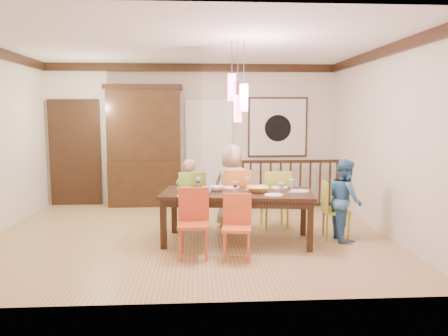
{
  "coord_description": "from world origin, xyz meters",
  "views": [
    {
      "loc": [
        0.12,
        -6.67,
        1.87
      ],
      "look_at": [
        0.52,
        0.0,
        1.05
      ],
      "focal_mm": 35.0,
      "sensor_mm": 36.0,
      "label": 1
    }
  ],
  "objects": [
    {
      "name": "person_far_left",
      "position": [
        -0.04,
        0.4,
        0.58
      ],
      "size": [
        0.47,
        0.35,
        1.15
      ],
      "primitive_type": "imported",
      "rotation": [
        0.0,
        0.0,
        3.34
      ],
      "color": "beige",
      "rests_on": "floor"
    },
    {
      "name": "chair_far_right",
      "position": [
        1.37,
        0.34,
        0.55
      ],
      "size": [
        0.47,
        0.47,
        0.97
      ],
      "rotation": [
        0.0,
        0.0,
        3.22
      ],
      "color": "#B4C43B",
      "rests_on": "floor"
    },
    {
      "name": "wall_back",
      "position": [
        0.0,
        2.5,
        1.45
      ],
      "size": [
        6.0,
        0.0,
        6.0
      ],
      "primitive_type": "plane",
      "rotation": [
        1.57,
        0.0,
        0.0
      ],
      "color": "beige",
      "rests_on": "floor"
    },
    {
      "name": "crown_molding",
      "position": [
        0.0,
        0.0,
        2.82
      ],
      "size": [
        6.0,
        5.0,
        0.16
      ],
      "primitive_type": null,
      "color": "black",
      "rests_on": "wall_back"
    },
    {
      "name": "person_far_mid",
      "position": [
        0.68,
        0.46,
        0.69
      ],
      "size": [
        0.8,
        0.69,
        1.38
      ],
      "primitive_type": "imported",
      "rotation": [
        0.0,
        0.0,
        2.7
      ],
      "color": "#C3AE94",
      "rests_on": "floor"
    },
    {
      "name": "chair_far_mid",
      "position": [
        0.75,
        0.39,
        0.56
      ],
      "size": [
        0.46,
        0.46,
        0.99
      ],
      "rotation": [
        0.0,
        0.0,
        3.11
      ],
      "color": "orange",
      "rests_on": "floor"
    },
    {
      "name": "person_end_right",
      "position": [
        2.3,
        -0.39,
        0.61
      ],
      "size": [
        0.47,
        0.6,
        1.21
      ],
      "primitive_type": "imported",
      "rotation": [
        0.0,
        0.0,
        1.6
      ],
      "color": "teal",
      "rests_on": "floor"
    },
    {
      "name": "wine_glass_d",
      "position": [
        1.46,
        -0.52,
        0.84
      ],
      "size": [
        0.08,
        0.08,
        0.19
      ],
      "primitive_type": null,
      "color": "silver",
      "rests_on": "dining_table"
    },
    {
      "name": "chair_near_mid",
      "position": [
        0.61,
        -1.18,
        0.48
      ],
      "size": [
        0.42,
        0.42,
        0.83
      ],
      "rotation": [
        0.0,
        0.0,
        -0.13
      ],
      "color": "#D55527",
      "rests_on": "floor"
    },
    {
      "name": "plate_near_left",
      "position": [
        -0.04,
        -0.76,
        0.76
      ],
      "size": [
        0.26,
        0.26,
        0.01
      ],
      "primitive_type": "cylinder",
      "color": "white",
      "rests_on": "dining_table"
    },
    {
      "name": "chair_near_left",
      "position": [
        0.05,
        -1.1,
        0.52
      ],
      "size": [
        0.42,
        0.42,
        0.9
      ],
      "rotation": [
        0.0,
        0.0,
        -0.02
      ],
      "color": "#C54524",
      "rests_on": "floor"
    },
    {
      "name": "chair_end_right",
      "position": [
        2.19,
        -0.34,
        0.5
      ],
      "size": [
        0.43,
        0.43,
        0.86
      ],
      "rotation": [
        0.0,
        0.0,
        1.46
      ],
      "color": "#939F27",
      "rests_on": "floor"
    },
    {
      "name": "plate_near_mid",
      "position": [
        1.17,
        -0.76,
        0.76
      ],
      "size": [
        0.26,
        0.26,
        0.01
      ],
      "primitive_type": "cylinder",
      "color": "white",
      "rests_on": "dining_table"
    },
    {
      "name": "wine_glass_c",
      "position": [
        0.63,
        -0.68,
        0.84
      ],
      "size": [
        0.08,
        0.08,
        0.19
      ],
      "primitive_type": null,
      "color": "#590C19",
      "rests_on": "dining_table"
    },
    {
      "name": "ceiling",
      "position": [
        0.0,
        0.0,
        2.9
      ],
      "size": [
        6.0,
        6.0,
        0.0
      ],
      "primitive_type": "plane",
      "rotation": [
        3.14,
        0.0,
        0.0
      ],
      "color": "white",
      "rests_on": "wall_back"
    },
    {
      "name": "serving_bowl",
      "position": [
        0.98,
        -0.47,
        0.79
      ],
      "size": [
        0.34,
        0.34,
        0.08
      ],
      "primitive_type": "imported",
      "rotation": [
        0.0,
        0.0,
        0.04
      ],
      "color": "gold",
      "rests_on": "dining_table"
    },
    {
      "name": "pendant_cluster",
      "position": [
        0.69,
        -0.42,
        2.11
      ],
      "size": [
        0.27,
        0.21,
        1.14
      ],
      "color": "#F34878",
      "rests_on": "ceiling"
    },
    {
      "name": "panel_door",
      "position": [
        -2.4,
        2.45,
        1.05
      ],
      "size": [
        1.04,
        0.07,
        2.24
      ],
      "primitive_type": "cube",
      "color": "black",
      "rests_on": "wall_back"
    },
    {
      "name": "balustrade",
      "position": [
        1.98,
        1.95,
        0.5
      ],
      "size": [
        2.14,
        0.12,
        0.96
      ],
      "rotation": [
        0.0,
        0.0,
        -0.0
      ],
      "color": "black",
      "rests_on": "floor"
    },
    {
      "name": "white_doorway",
      "position": [
        0.35,
        2.46,
        1.05
      ],
      "size": [
        0.97,
        0.05,
        2.22
      ],
      "primitive_type": "cube",
      "color": "silver",
      "rests_on": "wall_back"
    },
    {
      "name": "painting",
      "position": [
        1.8,
        2.46,
        1.6
      ],
      "size": [
        1.25,
        0.06,
        1.25
      ],
      "color": "black",
      "rests_on": "wall_back"
    },
    {
      "name": "wine_glass_b",
      "position": [
        0.85,
        -0.27,
        0.84
      ],
      "size": [
        0.08,
        0.08,
        0.19
      ],
      "primitive_type": null,
      "color": "silver",
      "rests_on": "dining_table"
    },
    {
      "name": "cup_right",
      "position": [
        1.36,
        -0.25,
        0.8
      ],
      "size": [
        0.12,
        0.12,
        0.09
      ],
      "primitive_type": "imported",
      "rotation": [
        0.0,
        0.0,
        -0.18
      ],
      "color": "silver",
      "rests_on": "dining_table"
    },
    {
      "name": "napkin",
      "position": [
        0.65,
        -0.73,
        0.76
      ],
      "size": [
        0.18,
        0.14,
        0.01
      ],
      "primitive_type": "cube",
      "color": "#D83359",
      "rests_on": "dining_table"
    },
    {
      "name": "plate_far_left",
      "position": [
        -0.07,
        -0.16,
        0.76
      ],
      "size": [
        0.26,
        0.26,
        0.01
      ],
      "primitive_type": "cylinder",
      "color": "white",
      "rests_on": "dining_table"
    },
    {
      "name": "plate_far_mid",
      "position": [
        0.62,
        -0.11,
        0.76
      ],
      "size": [
        0.26,
        0.26,
        0.01
      ],
      "primitive_type": "cylinder",
      "color": "white",
      "rests_on": "dining_table"
    },
    {
      "name": "small_bowl",
      "position": [
        0.39,
        -0.33,
        0.78
      ],
      "size": [
        0.28,
        0.28,
        0.07
      ],
      "primitive_type": "imported",
      "rotation": [
        0.0,
        0.0,
        -0.39
      ],
      "color": "white",
      "rests_on": "dining_table"
    },
    {
      "name": "cup_left",
      "position": [
        0.23,
        -0.6,
        0.8
      ],
      "size": [
        0.17,
        0.17,
        0.11
      ],
      "primitive_type": "imported",
      "rotation": [
        0.0,
        0.0,
        0.3
      ],
      "color": "silver",
      "rests_on": "dining_table"
    },
    {
      "name": "china_hutch",
      "position": [
        -0.97,
        2.3,
        1.23
      ],
      "size": [
        1.56,
        0.46,
        2.46
      ],
      "color": "black",
      "rests_on": "floor"
    },
    {
      "name": "dining_table",
      "position": [
        0.69,
        -0.42,
        0.67
      ],
      "size": [
        2.29,
        1.26,
        0.75
      ],
      "rotation": [
        0.0,
        0.0,
        -0.13
      ],
      "color": "black",
      "rests_on": "floor"
    },
    {
      "name": "chair_far_left",
      "position": [
        -0.0,
        0.36,
        0.55
      ],
      "size": [
        0.49,
        0.49,
        0.96
      ],
      "rotation": [
        0.0,
        0.0,
        3.27
      ],
      "color": "#81B235",
      "rests_on": "floor"
    },
    {
      "name": "wall_right",
      "position": [
        3.0,
        0.0,
        1.45
      ],
      "size": [
        0.0,
        5.0,
        5.0
      ],
      "primitive_type": "plane",
      "rotation": [
        1.57,
        0.0,
        -1.57
      ],
      "color": "beige",
      "rests_on": "floor"
    },
    {
      "name": "floor",
      "position": [
        0.0,
        0.0,
        0.0
      ],
      "size": [
        6.0,
        6.0,
        0.0
      ],
      "primitive_type": "plane",
      "color": "#A27E4E",
      "rests_on": "ground"
    },
    {
      "name": "plate_end_right",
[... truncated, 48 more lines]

